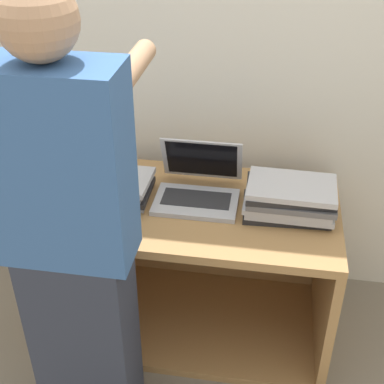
{
  "coord_description": "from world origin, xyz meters",
  "views": [
    {
      "loc": [
        0.27,
        -1.43,
        1.84
      ],
      "look_at": [
        0.0,
        0.23,
        0.77
      ],
      "focal_mm": 50.0,
      "sensor_mm": 36.0,
      "label": 1
    }
  ],
  "objects_px": {
    "laptop_open": "(198,188)",
    "person": "(73,244)",
    "laptop_stack_left": "(109,187)",
    "laptop_stack_right": "(289,199)"
  },
  "relations": [
    {
      "from": "laptop_stack_left",
      "to": "person",
      "type": "xyz_separation_m",
      "value": [
        0.05,
        -0.51,
        0.11
      ]
    },
    {
      "from": "laptop_stack_left",
      "to": "laptop_open",
      "type": "bearing_deg",
      "value": 7.8
    },
    {
      "from": "laptop_stack_left",
      "to": "laptop_stack_right",
      "type": "bearing_deg",
      "value": -0.3
    },
    {
      "from": "laptop_stack_right",
      "to": "person",
      "type": "height_order",
      "value": "person"
    },
    {
      "from": "laptop_stack_right",
      "to": "person",
      "type": "bearing_deg",
      "value": -143.15
    },
    {
      "from": "laptop_stack_right",
      "to": "laptop_open",
      "type": "bearing_deg",
      "value": 171.74
    },
    {
      "from": "laptop_open",
      "to": "laptop_stack_left",
      "type": "xyz_separation_m",
      "value": [
        -0.36,
        -0.05,
        -0.0
      ]
    },
    {
      "from": "laptop_stack_left",
      "to": "person",
      "type": "height_order",
      "value": "person"
    },
    {
      "from": "person",
      "to": "laptop_stack_right",
      "type": "bearing_deg",
      "value": 36.85
    },
    {
      "from": "laptop_open",
      "to": "person",
      "type": "xyz_separation_m",
      "value": [
        -0.31,
        -0.56,
        0.11
      ]
    }
  ]
}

